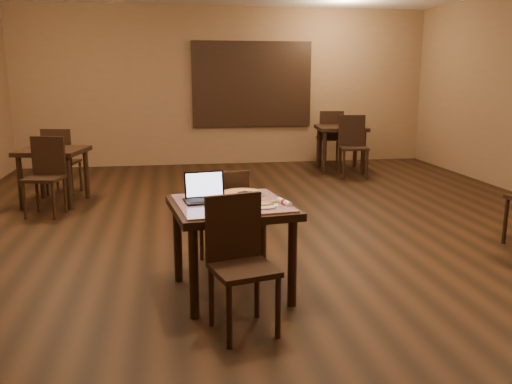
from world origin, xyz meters
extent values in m
plane|color=black|center=(0.00, 0.00, 0.00)|extent=(10.00, 10.00, 0.00)
cube|color=brown|center=(0.00, 5.00, 1.50)|extent=(8.00, 0.02, 3.00)
cube|color=navy|center=(0.50, 4.97, 1.55)|extent=(2.20, 0.04, 1.50)
cube|color=black|center=(0.50, 4.95, 1.55)|extent=(2.34, 0.02, 1.64)
cylinder|color=black|center=(-1.01, -1.94, 0.35)|extent=(0.07, 0.07, 0.71)
cylinder|color=black|center=(-1.10, -1.19, 0.35)|extent=(0.07, 0.07, 0.71)
cylinder|color=black|center=(-0.25, -1.84, 0.35)|extent=(0.07, 0.07, 0.71)
cylinder|color=black|center=(-0.35, -1.09, 0.35)|extent=(0.07, 0.07, 0.71)
cube|color=black|center=(-0.68, -1.51, 0.72)|extent=(1.03, 1.03, 0.06)
cube|color=#2E1CB6|center=(-0.68, -1.51, 0.76)|extent=(0.94, 0.94, 0.02)
cylinder|color=black|center=(-0.80, -2.43, 0.22)|extent=(0.04, 0.04, 0.44)
cylinder|color=black|center=(-0.89, -2.09, 0.22)|extent=(0.04, 0.04, 0.44)
cylinder|color=black|center=(-0.46, -2.34, 0.22)|extent=(0.04, 0.04, 0.44)
cylinder|color=black|center=(-0.55, -2.00, 0.22)|extent=(0.04, 0.04, 0.44)
cube|color=black|center=(-0.68, -2.21, 0.46)|extent=(0.50, 0.50, 0.04)
cube|color=black|center=(-0.72, -2.03, 0.71)|extent=(0.41, 0.14, 0.47)
cylinder|color=black|center=(-0.54, -0.62, 0.21)|extent=(0.04, 0.04, 0.42)
cylinder|color=black|center=(-0.49, -0.96, 0.21)|extent=(0.04, 0.04, 0.42)
cylinder|color=black|center=(-0.87, -0.67, 0.21)|extent=(0.04, 0.04, 0.42)
cylinder|color=black|center=(-0.82, -1.01, 0.21)|extent=(0.04, 0.04, 0.42)
cube|color=black|center=(-0.68, -0.81, 0.44)|extent=(0.45, 0.45, 0.04)
cube|color=black|center=(-0.65, -0.99, 0.69)|extent=(0.40, 0.10, 0.45)
cube|color=black|center=(-0.88, -1.46, 0.77)|extent=(0.36, 0.28, 0.02)
cube|color=black|center=(-0.88, -1.35, 0.88)|extent=(0.33, 0.10, 0.22)
cube|color=#B6BDE7|center=(-0.88, -1.36, 0.88)|extent=(0.30, 0.08, 0.19)
cylinder|color=white|center=(-0.46, -1.69, 0.77)|extent=(0.24, 0.24, 0.01)
cylinder|color=silver|center=(-0.56, -1.27, 0.77)|extent=(0.39, 0.39, 0.01)
cylinder|color=beige|center=(-0.56, -1.27, 0.78)|extent=(0.32, 0.32, 0.02)
torus|color=#B47D39|center=(-0.56, -1.27, 0.78)|extent=(0.34, 0.34, 0.02)
cube|color=silver|center=(-0.54, -1.29, 0.79)|extent=(0.20, 0.25, 0.01)
cylinder|color=white|center=(-0.28, -1.65, 0.78)|extent=(0.09, 0.19, 0.04)
cylinder|color=#AF1529|center=(-0.28, -1.65, 0.78)|extent=(0.05, 0.04, 0.04)
cylinder|color=black|center=(1.58, 3.55, 0.39)|extent=(0.08, 0.08, 0.78)
cylinder|color=black|center=(1.67, 4.24, 0.39)|extent=(0.08, 0.08, 0.78)
cylinder|color=black|center=(2.27, 3.46, 0.39)|extent=(0.08, 0.08, 0.78)
cylinder|color=black|center=(2.36, 4.15, 0.39)|extent=(0.08, 0.08, 0.78)
cube|color=black|center=(1.97, 3.85, 0.79)|extent=(0.98, 0.98, 0.07)
cylinder|color=black|center=(1.75, 2.97, 0.25)|extent=(0.04, 0.04, 0.49)
cylinder|color=black|center=(1.80, 3.36, 0.25)|extent=(0.04, 0.04, 0.49)
cylinder|color=black|center=(2.14, 2.92, 0.25)|extent=(0.04, 0.04, 0.49)
cylinder|color=black|center=(2.19, 3.31, 0.25)|extent=(0.04, 0.04, 0.49)
cube|color=black|center=(1.97, 3.14, 0.51)|extent=(0.51, 0.51, 0.04)
cube|color=black|center=(2.00, 3.35, 0.80)|extent=(0.46, 0.10, 0.52)
cylinder|color=black|center=(2.19, 4.73, 0.25)|extent=(0.04, 0.04, 0.49)
cylinder|color=black|center=(2.14, 4.34, 0.25)|extent=(0.04, 0.04, 0.49)
cylinder|color=black|center=(1.80, 4.78, 0.25)|extent=(0.04, 0.04, 0.49)
cylinder|color=black|center=(1.75, 4.39, 0.25)|extent=(0.04, 0.04, 0.49)
cube|color=black|center=(1.97, 4.56, 0.51)|extent=(0.51, 0.51, 0.04)
cube|color=black|center=(1.94, 4.35, 0.80)|extent=(0.46, 0.10, 0.52)
cylinder|color=black|center=(-3.09, 1.72, 0.36)|extent=(0.07, 0.07, 0.72)
cylinder|color=black|center=(-2.96, 2.35, 0.36)|extent=(0.07, 0.07, 0.72)
cylinder|color=black|center=(-2.45, 1.58, 0.36)|extent=(0.07, 0.07, 0.72)
cylinder|color=black|center=(-2.32, 2.22, 0.36)|extent=(0.07, 0.07, 0.72)
cube|color=black|center=(-2.71, 1.97, 0.73)|extent=(0.96, 0.96, 0.06)
cylinder|color=black|center=(-2.92, 1.17, 0.23)|extent=(0.04, 0.04, 0.46)
cylinder|color=black|center=(-2.85, 1.52, 0.23)|extent=(0.04, 0.04, 0.46)
cylinder|color=black|center=(-2.56, 1.09, 0.23)|extent=(0.04, 0.04, 0.46)
cylinder|color=black|center=(-2.49, 1.45, 0.23)|extent=(0.04, 0.04, 0.46)
cube|color=black|center=(-2.71, 1.31, 0.48)|extent=(0.50, 0.50, 0.04)
cube|color=black|center=(-2.67, 1.50, 0.74)|extent=(0.43, 0.13, 0.49)
cylinder|color=black|center=(-2.49, 2.77, 0.23)|extent=(0.04, 0.04, 0.46)
cylinder|color=black|center=(-2.56, 2.41, 0.23)|extent=(0.04, 0.04, 0.46)
cylinder|color=black|center=(-2.85, 2.84, 0.23)|extent=(0.04, 0.04, 0.46)
cylinder|color=black|center=(-2.92, 2.49, 0.23)|extent=(0.04, 0.04, 0.46)
cube|color=black|center=(-2.71, 2.63, 0.48)|extent=(0.50, 0.50, 0.04)
cube|color=black|center=(-2.75, 2.44, 0.74)|extent=(0.43, 0.13, 0.49)
cylinder|color=black|center=(2.31, -0.68, 0.24)|extent=(0.04, 0.04, 0.49)
camera|label=1|loc=(-1.16, -5.66, 1.76)|focal=38.00mm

